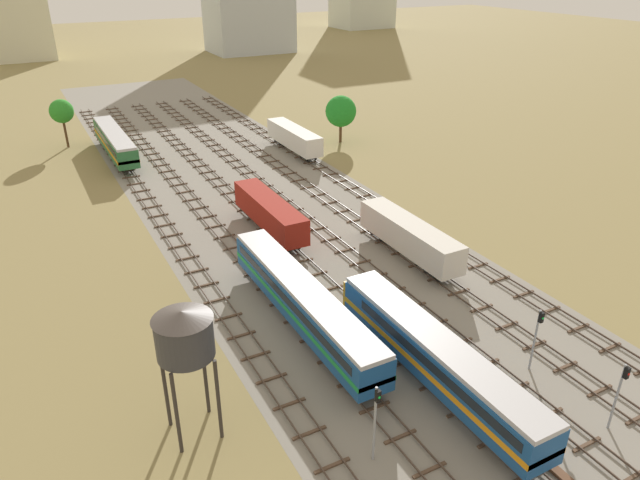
# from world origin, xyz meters

# --- Properties ---
(ground_plane) EXTENTS (480.00, 480.00, 0.00)m
(ground_plane) POSITION_xyz_m (0.00, 56.00, 0.00)
(ground_plane) COLOR olive
(ballast_bed) EXTENTS (28.74, 176.00, 0.01)m
(ballast_bed) POSITION_xyz_m (0.00, 56.00, 0.00)
(ballast_bed) COLOR gray
(ballast_bed) RESTS_ON ground
(track_far_left) EXTENTS (2.40, 126.00, 0.29)m
(track_far_left) POSITION_xyz_m (-12.37, 57.00, 0.14)
(track_far_left) COLOR #47382D
(track_far_left) RESTS_ON ground
(track_left) EXTENTS (2.40, 126.00, 0.29)m
(track_left) POSITION_xyz_m (-7.42, 57.00, 0.14)
(track_left) COLOR #47382D
(track_left) RESTS_ON ground
(track_centre_left) EXTENTS (2.40, 126.00, 0.29)m
(track_centre_left) POSITION_xyz_m (-2.47, 57.00, 0.14)
(track_centre_left) COLOR #47382D
(track_centre_left) RESTS_ON ground
(track_centre) EXTENTS (2.40, 126.00, 0.29)m
(track_centre) POSITION_xyz_m (2.47, 57.00, 0.14)
(track_centre) COLOR #47382D
(track_centre) RESTS_ON ground
(track_centre_right) EXTENTS (2.40, 126.00, 0.29)m
(track_centre_right) POSITION_xyz_m (7.42, 57.00, 0.14)
(track_centre_right) COLOR #47382D
(track_centre_right) RESTS_ON ground
(track_right) EXTENTS (2.40, 126.00, 0.29)m
(track_right) POSITION_xyz_m (12.37, 57.00, 0.14)
(track_right) COLOR #47382D
(track_right) RESTS_ON ground
(diesel_railcar_centre_left_nearest) EXTENTS (2.96, 20.50, 3.80)m
(diesel_railcar_centre_left_nearest) POSITION_xyz_m (-2.47, 22.55, 2.60)
(diesel_railcar_centre_left_nearest) COLOR #194C8C
(diesel_railcar_centre_left_nearest) RESTS_ON ground
(passenger_coach_left_near) EXTENTS (2.96, 22.00, 3.80)m
(passenger_coach_left_near) POSITION_xyz_m (-7.42, 33.31, 2.61)
(passenger_coach_left_near) COLOR #194C8C
(passenger_coach_left_near) RESTS_ON ground
(freight_boxcar_centre_right_mid) EXTENTS (2.87, 14.00, 3.60)m
(freight_boxcar_centre_right_mid) POSITION_xyz_m (7.43, 39.33, 2.45)
(freight_boxcar_centre_right_mid) COLOR beige
(freight_boxcar_centre_right_mid) RESTS_ON ground
(freight_boxcar_centre_left_midfar) EXTENTS (2.87, 14.00, 3.60)m
(freight_boxcar_centre_left_midfar) POSITION_xyz_m (-2.47, 51.35, 2.45)
(freight_boxcar_centre_left_midfar) COLOR maroon
(freight_boxcar_centre_left_midfar) RESTS_ON ground
(freight_boxcar_right_far) EXTENTS (2.87, 14.00, 3.60)m
(freight_boxcar_right_far) POSITION_xyz_m (12.38, 76.14, 2.45)
(freight_boxcar_right_far) COLOR white
(freight_boxcar_right_far) RESTS_ON ground
(diesel_railcar_far_left_farther) EXTENTS (2.96, 20.50, 3.80)m
(diesel_railcar_far_left_farther) POSITION_xyz_m (-12.37, 86.44, 2.60)
(diesel_railcar_far_left_farther) COLOR #286638
(diesel_railcar_far_left_farther) RESTS_ON ground
(water_tower) EXTENTS (3.64, 3.64, 9.09)m
(water_tower) POSITION_xyz_m (-18.68, 26.19, 7.41)
(water_tower) COLOR #2D2826
(water_tower) RESTS_ON ground
(signal_post_nearest) EXTENTS (0.28, 0.47, 5.15)m
(signal_post_nearest) POSITION_xyz_m (4.95, 20.59, 3.28)
(signal_post_nearest) COLOR gray
(signal_post_nearest) RESTS_ON ground
(signal_post_near) EXTENTS (0.28, 0.47, 5.10)m
(signal_post_near) POSITION_xyz_m (4.95, 13.83, 3.25)
(signal_post_near) COLOR gray
(signal_post_near) RESTS_ON ground
(signal_post_mid) EXTENTS (0.28, 0.47, 5.54)m
(signal_post_mid) POSITION_xyz_m (-9.90, 18.80, 3.51)
(signal_post_mid) COLOR gray
(signal_post_mid) RESTS_ON ground
(lineside_tree_0) EXTENTS (4.96, 4.96, 7.55)m
(lineside_tree_0) POSITION_xyz_m (21.48, 77.64, 5.06)
(lineside_tree_0) COLOR #4C331E
(lineside_tree_0) RESTS_ON ground
(lineside_tree_1) EXTENTS (3.65, 3.65, 7.59)m
(lineside_tree_1) POSITION_xyz_m (-18.25, 95.55, 5.72)
(lineside_tree_1) COLOR #4C331E
(lineside_tree_1) RESTS_ON ground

